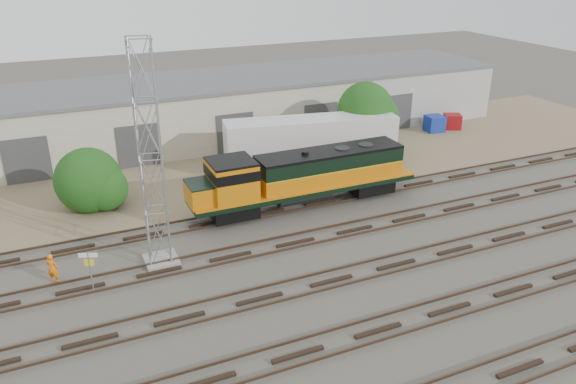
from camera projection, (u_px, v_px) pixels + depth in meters
name	position (u px, v px, depth m)	size (l,w,h in m)	color
ground	(306.00, 255.00, 31.67)	(140.00, 140.00, 0.00)	#47423A
dirt_strip	(224.00, 168.00, 44.22)	(80.00, 16.00, 0.02)	#726047
tracks	(331.00, 281.00, 29.12)	(80.00, 20.40, 0.28)	black
warehouse	(196.00, 110.00, 49.85)	(58.40, 10.40, 5.30)	beige
locomotive	(301.00, 177.00, 36.72)	(15.61, 2.74, 3.75)	black
signal_tower	(151.00, 161.00, 28.72)	(1.79, 1.79, 12.11)	gray
sign_post	(89.00, 265.00, 27.68)	(0.89, 0.38, 2.29)	gray
worker	(52.00, 268.00, 28.87)	(0.59, 0.39, 1.63)	orange
semi_trailer	(315.00, 137.00, 43.12)	(13.49, 5.03, 4.07)	silver
dumpster_blue	(434.00, 124.00, 52.63)	(1.60, 1.50, 1.50)	navy
dumpster_red	(452.00, 122.00, 53.42)	(1.50, 1.40, 1.40)	maroon
tree_mid	(93.00, 183.00, 36.76)	(4.58, 4.36, 4.36)	#382619
tree_east	(369.00, 112.00, 45.38)	(4.77, 4.54, 6.13)	#382619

